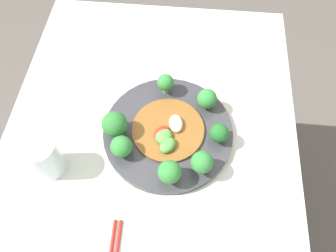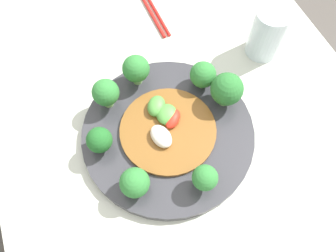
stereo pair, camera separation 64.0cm
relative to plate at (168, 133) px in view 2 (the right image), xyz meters
The scene contains 13 objects.
ground_plane 0.76m from the plate, 50.43° to the right, with size 8.00×8.00×0.00m, color #4C4742.
table 0.39m from the plate, 50.43° to the right, with size 0.98×0.71×0.75m.
plate is the anchor object (origin of this frame).
broccoli_west 0.12m from the plate, behind, with size 0.04×0.04×0.06m.
broccoli_northeast 0.13m from the plate, 41.16° to the left, with size 0.05×0.05×0.06m.
broccoli_southeast 0.13m from the plate, 54.64° to the right, with size 0.05×0.05×0.06m.
broccoli_south 0.13m from the plate, 80.95° to the right, with size 0.06×0.06×0.07m.
broccoli_northwest 0.12m from the plate, 131.82° to the left, with size 0.05×0.05×0.06m.
broccoli_east 0.13m from the plate, ahead, with size 0.05×0.05×0.07m.
broccoli_north 0.13m from the plate, 83.65° to the left, with size 0.04×0.04×0.05m.
stirfry_center 0.02m from the plate, ahead, with size 0.17×0.17×0.03m.
drinking_glass 0.28m from the plate, 66.49° to the right, with size 0.07×0.07×0.10m.
chopsticks 0.35m from the plate, 13.51° to the right, with size 0.24×0.03×0.01m.
Camera 2 is at (-0.27, 0.14, 1.30)m, focal length 35.00 mm.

